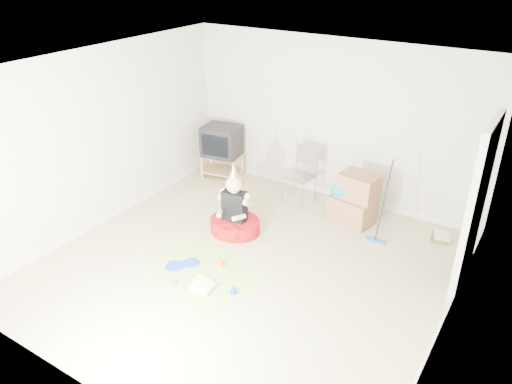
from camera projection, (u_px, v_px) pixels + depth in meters
The scene contains 16 objects.
ground at pixel (246, 266), 6.62m from camera, with size 5.00×5.00×0.00m, color tan.
doorway_recess at pixel (477, 210), 5.87m from camera, with size 0.02×0.90×2.05m, color black.
tv_stand at pixel (222, 164), 8.99m from camera, with size 0.75×0.54×0.43m.
crt_tv at pixel (222, 141), 8.79m from camera, with size 0.62×0.52×0.54m, color black.
folding_chair at pixel (300, 176), 8.03m from camera, with size 0.48×0.46×0.96m.
cardboard_boxes at pixel (354, 199), 7.50m from camera, with size 0.70×0.58×0.80m.
floor_mop at pixel (377, 225), 7.04m from camera, with size 0.29×0.39×1.15m.
book_pile at pixel (441, 236), 7.18m from camera, with size 0.28×0.32×0.10m.
seated_woman at pixel (235, 218), 7.29m from camera, with size 0.84×0.84×1.08m.
party_mat at pixel (204, 272), 6.49m from camera, with size 1.47×1.06×0.01m, color #EB319B.
birthday_cake at pixel (203, 287), 6.14m from camera, with size 0.28×0.23×0.13m.
blue_plate_near at pixel (191, 263), 6.66m from camera, with size 0.23×0.23×0.01m, color blue.
blue_plate_far at pixel (175, 266), 6.59m from camera, with size 0.25×0.25×0.01m, color blue.
orange_cup_near at pixel (220, 263), 6.58m from camera, with size 0.08×0.08×0.09m, color orange.
orange_cup_far at pixel (174, 283), 6.22m from camera, with size 0.06×0.06×0.07m, color orange.
blue_party_hat at pixel (234, 288), 6.06m from camera, with size 0.09×0.09×0.14m, color blue.
Camera 1 is at (3.05, -4.54, 3.86)m, focal length 35.00 mm.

